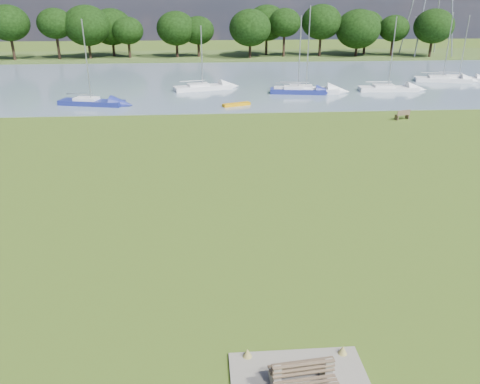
{
  "coord_description": "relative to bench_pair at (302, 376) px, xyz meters",
  "views": [
    {
      "loc": [
        -2.64,
        -24.43,
        10.81
      ],
      "look_at": [
        -0.93,
        -2.0,
        1.43
      ],
      "focal_mm": 35.0,
      "sensor_mm": 36.0,
      "label": 1
    }
  ],
  "objects": [
    {
      "name": "sailboat_3",
      "position": [
        9.72,
        46.37,
        0.06
      ],
      "size": [
        8.07,
        3.36,
        9.94
      ],
      "rotation": [
        0.0,
        0.0,
        -0.15
      ],
      "color": "white",
      "rests_on": "river"
    },
    {
      "name": "river",
      "position": [
        0.0,
        56.0,
        -0.51
      ],
      "size": [
        220.0,
        40.0,
        0.1
      ],
      "primitive_type": "cube",
      "color": "gray",
      "rests_on": "ground"
    },
    {
      "name": "sailboat_2",
      "position": [
        8.63,
        45.85,
        0.06
      ],
      "size": [
        6.85,
        2.93,
        8.9
      ],
      "rotation": [
        0.0,
        0.0,
        -0.17
      ],
      "color": "navy",
      "rests_on": "river"
    },
    {
      "name": "ground",
      "position": [
        0.0,
        14.0,
        -0.51
      ],
      "size": [
        220.0,
        220.0,
        0.0
      ],
      "primitive_type": "plane",
      "color": "olive"
    },
    {
      "name": "far_bank",
      "position": [
        0.0,
        86.0,
        -0.51
      ],
      "size": [
        220.0,
        20.0,
        0.4
      ],
      "primitive_type": "cube",
      "color": "#4C6626",
      "rests_on": "ground"
    },
    {
      "name": "tree_line",
      "position": [
        -12.91,
        82.0,
        5.31
      ],
      "size": [
        116.22,
        8.0,
        9.68
      ],
      "color": "black",
      "rests_on": "far_bank"
    },
    {
      "name": "bench_pair",
      "position": [
        0.0,
        0.0,
        0.0
      ],
      "size": [
        1.97,
        1.28,
        1.01
      ],
      "rotation": [
        0.0,
        0.0,
        0.1
      ],
      "color": "gray",
      "rests_on": "concrete_pad"
    },
    {
      "name": "sailboat_1",
      "position": [
        32.81,
        53.38,
        0.02
      ],
      "size": [
        6.97,
        4.02,
        8.62
      ],
      "rotation": [
        0.0,
        0.0,
        -0.34
      ],
      "color": "white",
      "rests_on": "river"
    },
    {
      "name": "riverbank_bench",
      "position": [
        16.23,
        32.29,
        -0.04
      ],
      "size": [
        1.58,
        0.93,
        0.94
      ],
      "rotation": [
        0.0,
        0.0,
        0.33
      ],
      "color": "brown",
      "rests_on": "ground"
    },
    {
      "name": "sailboat_7",
      "position": [
        -2.88,
        49.15,
        0.02
      ],
      "size": [
        7.52,
        4.08,
        7.66
      ],
      "rotation": [
        0.0,
        0.0,
        0.3
      ],
      "color": "white",
      "rests_on": "river"
    },
    {
      "name": "kayak",
      "position": [
        0.78,
        39.39,
        -0.31
      ],
      "size": [
        3.14,
        1.82,
        0.31
      ],
      "primitive_type": "cube",
      "rotation": [
        0.0,
        0.0,
        0.38
      ],
      "color": "orange",
      "rests_on": "river"
    },
    {
      "name": "sailboat_6",
      "position": [
        30.27,
        52.93,
        0.02
      ],
      "size": [
        7.58,
        3.78,
        8.99
      ],
      "rotation": [
        0.0,
        0.0,
        -0.25
      ],
      "color": "white",
      "rests_on": "river"
    },
    {
      "name": "sailboat_0",
      "position": [
        20.16,
        46.67,
        -0.0
      ],
      "size": [
        7.28,
        2.53,
        8.72
      ],
      "rotation": [
        0.0,
        0.0,
        -0.08
      ],
      "color": "white",
      "rests_on": "river"
    },
    {
      "name": "sailboat_8",
      "position": [
        -14.9,
        41.07,
        0.01
      ],
      "size": [
        7.28,
        3.64,
        8.76
      ],
      "rotation": [
        0.0,
        0.0,
        -0.25
      ],
      "color": "navy",
      "rests_on": "river"
    }
  ]
}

